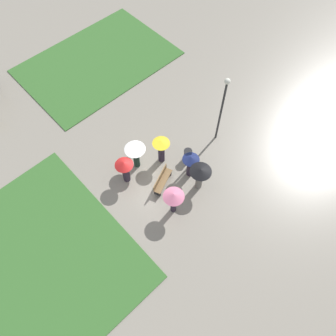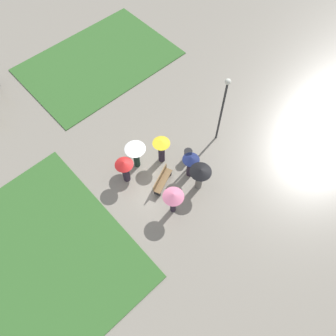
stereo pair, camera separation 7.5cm
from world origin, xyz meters
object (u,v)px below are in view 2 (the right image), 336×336
at_px(crowd_person_pink, 173,198).
at_px(crowd_person_black, 200,175).
at_px(trash_bin, 188,155).
at_px(crowd_person_white, 136,152).
at_px(lamp_post, 223,104).
at_px(crowd_person_navy, 191,163).
at_px(crowd_person_red, 125,167).
at_px(park_bench, 162,180).
at_px(crowd_person_yellow, 161,147).

bearing_deg(crowd_person_pink, crowd_person_black, -7.84).
distance_m(trash_bin, crowd_person_white, 3.13).
distance_m(crowd_person_black, crowd_person_white, 3.78).
bearing_deg(trash_bin, crowd_person_black, -115.99).
bearing_deg(lamp_post, crowd_person_pink, -161.98).
bearing_deg(crowd_person_navy, crowd_person_red, -135.97).
relative_size(park_bench, lamp_post, 0.34).
bearing_deg(park_bench, trash_bin, -17.65).
distance_m(trash_bin, crowd_person_red, 3.86).
relative_size(crowd_person_white, crowd_person_pink, 0.96).
relative_size(lamp_post, crowd_person_black, 2.64).
bearing_deg(crowd_person_white, crowd_person_pink, 50.06).
bearing_deg(crowd_person_red, crowd_person_white, -52.63).
distance_m(lamp_post, crowd_person_navy, 3.64).
relative_size(lamp_post, crowd_person_navy, 2.74).
bearing_deg(crowd_person_yellow, crowd_person_black, -49.55).
bearing_deg(lamp_post, park_bench, -178.56).
bearing_deg(lamp_post, trash_bin, 178.11).
height_order(park_bench, crowd_person_white, crowd_person_white).
xyz_separation_m(crowd_person_black, crowd_person_white, (-1.62, 3.42, 0.00)).
bearing_deg(park_bench, crowd_person_navy, -43.05).
height_order(crowd_person_black, crowd_person_white, crowd_person_white).
bearing_deg(park_bench, lamp_post, -21.20).
relative_size(crowd_person_navy, crowd_person_pink, 0.92).
bearing_deg(park_bench, crowd_person_yellow, 25.45).
relative_size(trash_bin, crowd_person_navy, 0.47).
relative_size(lamp_post, crowd_person_yellow, 2.47).
relative_size(lamp_post, crowd_person_pink, 2.53).
bearing_deg(crowd_person_yellow, lamp_post, 16.49).
height_order(crowd_person_red, crowd_person_white, crowd_person_red).
bearing_deg(park_bench, crowd_person_red, 105.85).
bearing_deg(crowd_person_white, crowd_person_yellow, 118.02).
relative_size(crowd_person_navy, crowd_person_white, 0.95).
bearing_deg(crowd_person_navy, crowd_person_black, -21.08).
distance_m(crowd_person_white, crowd_person_pink, 3.54).
bearing_deg(park_bench, crowd_person_white, 73.74).
bearing_deg(trash_bin, crowd_person_white, 145.04).
relative_size(crowd_person_black, crowd_person_pink, 0.96).
height_order(crowd_person_black, crowd_person_navy, crowd_person_black).
distance_m(crowd_person_red, crowd_person_black, 4.08).
relative_size(crowd_person_red, crowd_person_white, 1.01).
distance_m(park_bench, crowd_person_pink, 2.00).
xyz_separation_m(lamp_post, crowd_person_red, (-5.89, 1.47, -1.80)).
relative_size(crowd_person_yellow, crowd_person_pink, 1.02).
bearing_deg(crowd_person_navy, park_bench, -119.12).
bearing_deg(crowd_person_red, crowd_person_pink, -149.02).
xyz_separation_m(lamp_post, crowd_person_black, (-3.22, -1.62, -1.77)).
bearing_deg(crowd_person_white, crowd_person_navy, 92.93).
distance_m(crowd_person_yellow, crowd_person_pink, 3.28).
height_order(trash_bin, crowd_person_navy, crowd_person_navy).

